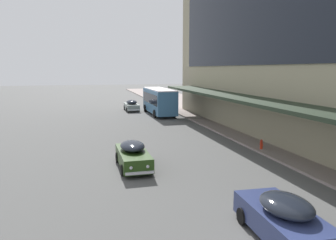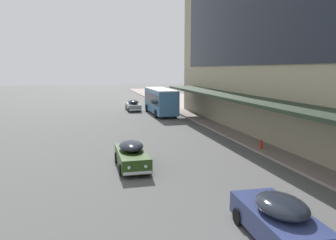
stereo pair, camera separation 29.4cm
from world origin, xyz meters
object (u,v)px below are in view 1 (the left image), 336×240
(sedan_lead_mid, at_px, (283,217))
(fire_hydrant, at_px, (261,144))
(sedan_trailing_near, at_px, (133,155))
(transit_bus_kerbside_front, at_px, (159,100))
(sedan_second_near, at_px, (132,105))

(sedan_lead_mid, height_order, fire_hydrant, sedan_lead_mid)
(fire_hydrant, bearing_deg, sedan_trailing_near, -170.04)
(transit_bus_kerbside_front, relative_size, fire_hydrant, 13.34)
(sedan_lead_mid, bearing_deg, sedan_second_near, 90.10)
(sedan_lead_mid, relative_size, sedan_second_near, 0.94)
(transit_bus_kerbside_front, relative_size, sedan_second_near, 2.00)
(sedan_trailing_near, relative_size, sedan_second_near, 0.99)
(fire_hydrant, bearing_deg, sedan_second_near, 102.95)
(sedan_lead_mid, bearing_deg, transit_bus_kerbside_front, 84.87)
(sedan_lead_mid, xyz_separation_m, fire_hydrant, (5.76, 11.32, -0.31))
(transit_bus_kerbside_front, xyz_separation_m, sedan_lead_mid, (-2.86, -31.82, -1.12))
(sedan_lead_mid, bearing_deg, fire_hydrant, 63.05)
(sedan_second_near, bearing_deg, fire_hydrant, -77.05)
(sedan_second_near, height_order, fire_hydrant, sedan_second_near)
(transit_bus_kerbside_front, height_order, fire_hydrant, transit_bus_kerbside_front)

